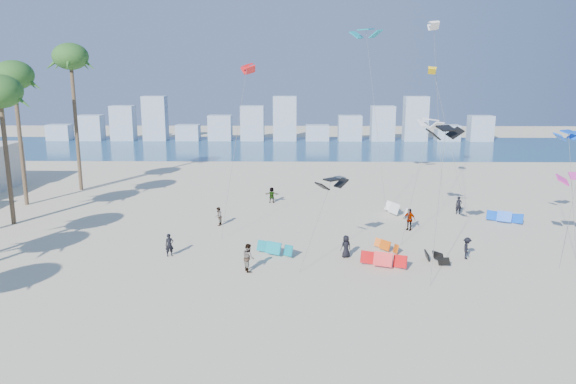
{
  "coord_description": "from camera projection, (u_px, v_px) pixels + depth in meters",
  "views": [
    {
      "loc": [
        3.6,
        -23.66,
        13.31
      ],
      "look_at": [
        3.0,
        16.0,
        4.5
      ],
      "focal_mm": 34.49,
      "sensor_mm": 36.0,
      "label": 1
    }
  ],
  "objects": [
    {
      "name": "kitesurfers_far",
      "position": [
        347.0,
        219.0,
        47.24
      ],
      "size": [
        22.71,
        17.9,
        1.89
      ],
      "color": "black",
      "rests_on": "ground"
    },
    {
      "name": "ocean",
      "position": [
        276.0,
        148.0,
        96.32
      ],
      "size": [
        220.0,
        220.0,
        0.0
      ],
      "primitive_type": "plane",
      "color": "navy",
      "rests_on": "ground"
    },
    {
      "name": "kitesurfer_near",
      "position": [
        169.0,
        245.0,
        40.15
      ],
      "size": [
        0.71,
        0.6,
        1.67
      ],
      "primitive_type": "imported",
      "rotation": [
        0.0,
        0.0,
        0.37
      ],
      "color": "black",
      "rests_on": "ground"
    },
    {
      "name": "distant_skyline",
      "position": [
        271.0,
        124.0,
        105.43
      ],
      "size": [
        85.0,
        3.0,
        8.4
      ],
      "color": "#9EADBF",
      "rests_on": "ground"
    },
    {
      "name": "kitesurfer_mid",
      "position": [
        248.0,
        257.0,
        37.16
      ],
      "size": [
        1.02,
        1.13,
        1.91
      ],
      "primitive_type": "imported",
      "rotation": [
        0.0,
        0.0,
        1.97
      ],
      "color": "gray",
      "rests_on": "ground"
    },
    {
      "name": "ground",
      "position": [
        219.0,
        358.0,
        26.04
      ],
      "size": [
        220.0,
        220.0,
        0.0
      ],
      "primitive_type": "plane",
      "color": "beige",
      "rests_on": "ground"
    },
    {
      "name": "grounded_kites",
      "position": [
        398.0,
        234.0,
        44.02
      ],
      "size": [
        23.41,
        17.1,
        1.07
      ],
      "color": "#0C889B",
      "rests_on": "ground"
    },
    {
      "name": "flying_kites",
      "position": [
        432.0,
        86.0,
        46.32
      ],
      "size": [
        36.54,
        27.41,
        18.54
      ],
      "color": "black",
      "rests_on": "ground"
    }
  ]
}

